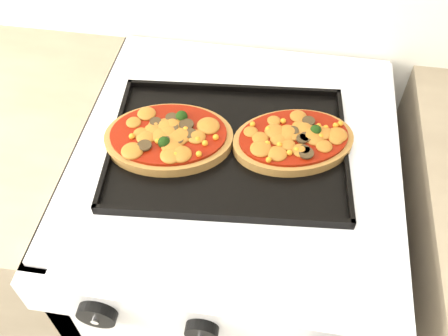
% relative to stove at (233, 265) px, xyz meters
% --- Properties ---
extents(stove, '(0.60, 0.60, 0.91)m').
position_rel_stove_xyz_m(stove, '(0.00, 0.00, 0.00)').
color(stove, silver).
rests_on(stove, floor).
extents(control_panel, '(0.60, 0.02, 0.09)m').
position_rel_stove_xyz_m(control_panel, '(0.00, -0.31, 0.40)').
color(control_panel, silver).
rests_on(control_panel, stove).
extents(knob_left, '(0.06, 0.02, 0.06)m').
position_rel_stove_xyz_m(knob_left, '(-0.17, -0.33, 0.40)').
color(knob_left, black).
rests_on(knob_left, control_panel).
extents(knob_center, '(0.05, 0.02, 0.05)m').
position_rel_stove_xyz_m(knob_center, '(-0.01, -0.33, 0.40)').
color(knob_center, black).
rests_on(knob_center, control_panel).
extents(baking_tray, '(0.45, 0.35, 0.02)m').
position_rel_stove_xyz_m(baking_tray, '(-0.01, -0.01, 0.47)').
color(baking_tray, black).
rests_on(baking_tray, stove).
extents(pizza_left, '(0.26, 0.20, 0.03)m').
position_rel_stove_xyz_m(pizza_left, '(-0.12, -0.02, 0.48)').
color(pizza_left, '#A47838').
rests_on(pizza_left, baking_tray).
extents(pizza_right, '(0.25, 0.21, 0.03)m').
position_rel_stove_xyz_m(pizza_right, '(0.10, 0.01, 0.48)').
color(pizza_right, '#A47838').
rests_on(pizza_right, baking_tray).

